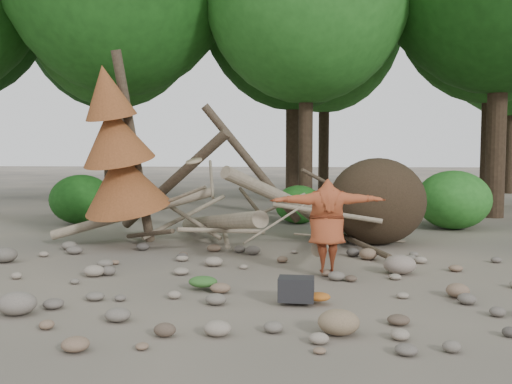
{
  "coord_description": "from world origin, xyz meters",
  "views": [
    {
      "loc": [
        0.86,
        -8.81,
        2.19
      ],
      "look_at": [
        0.05,
        1.5,
        1.4
      ],
      "focal_mm": 40.0,
      "sensor_mm": 36.0,
      "label": 1
    }
  ],
  "objects": [
    {
      "name": "boulder_mid_right",
      "position": [
        2.59,
        1.18,
        0.17
      ],
      "size": [
        0.57,
        0.51,
        0.34
      ],
      "primitive_type": "ellipsoid",
      "color": "gray",
      "rests_on": "ground"
    },
    {
      "name": "boulder_front_left",
      "position": [
        -2.86,
        -1.71,
        0.15
      ],
      "size": [
        0.51,
        0.46,
        0.31
      ],
      "primitive_type": "ellipsoid",
      "color": "slate",
      "rests_on": "ground"
    },
    {
      "name": "dead_conifer",
      "position": [
        -3.12,
        3.37,
        2.11
      ],
      "size": [
        2.06,
        2.16,
        4.35
      ],
      "color": "#4C3F30",
      "rests_on": "ground"
    },
    {
      "name": "frisbee_thrower",
      "position": [
        1.31,
        0.9,
        0.88
      ],
      "size": [
        3.42,
        0.74,
        1.97
      ],
      "color": "brown",
      "rests_on": "ground"
    },
    {
      "name": "deadfall_pile",
      "position": [
        2.02,
        4.24,
        0.95
      ],
      "size": [
        8.55,
        5.24,
        3.3
      ],
      "color": "#332619",
      "rests_on": "ground"
    },
    {
      "name": "bush_left",
      "position": [
        -5.5,
        7.2,
        0.72
      ],
      "size": [
        1.8,
        1.8,
        1.44
      ],
      "primitive_type": "ellipsoid",
      "color": "#195015",
      "rests_on": "ground"
    },
    {
      "name": "boulder_front_right",
      "position": [
        1.32,
        -2.18,
        0.15
      ],
      "size": [
        0.5,
        0.45,
        0.3
      ],
      "primitive_type": "ellipsoid",
      "color": "#826C51",
      "rests_on": "ground"
    },
    {
      "name": "cloth_orange",
      "position": [
        1.13,
        -0.89,
        0.06
      ],
      "size": [
        0.32,
        0.27,
        0.12
      ],
      "primitive_type": "ellipsoid",
      "color": "#A7581C",
      "rests_on": "ground"
    },
    {
      "name": "bush_right",
      "position": [
        5.0,
        7.0,
        0.8
      ],
      "size": [
        2.0,
        2.0,
        1.6
      ],
      "primitive_type": "ellipsoid",
      "color": "#2B7825",
      "rests_on": "ground"
    },
    {
      "name": "cloth_green",
      "position": [
        -0.64,
        -0.22,
        0.08
      ],
      "size": [
        0.45,
        0.37,
        0.17
      ],
      "primitive_type": "ellipsoid",
      "color": "#2E5B24",
      "rests_on": "ground"
    },
    {
      "name": "boulder_mid_left",
      "position": [
        -4.83,
        1.61,
        0.15
      ],
      "size": [
        0.49,
        0.44,
        0.3
      ],
      "primitive_type": "ellipsoid",
      "color": "#615B52",
      "rests_on": "ground"
    },
    {
      "name": "backpack",
      "position": [
        0.81,
        -0.93,
        0.17
      ],
      "size": [
        0.51,
        0.36,
        0.33
      ],
      "primitive_type": "cube",
      "rotation": [
        0.0,
        0.0,
        -0.05
      ],
      "color": "black",
      "rests_on": "ground"
    },
    {
      "name": "ground",
      "position": [
        0.0,
        0.0,
        0.0
      ],
      "size": [
        120.0,
        120.0,
        0.0
      ],
      "primitive_type": "plane",
      "color": "#514C44",
      "rests_on": "ground"
    },
    {
      "name": "bush_mid",
      "position": [
        0.8,
        7.8,
        0.56
      ],
      "size": [
        1.4,
        1.4,
        1.12
      ],
      "primitive_type": "ellipsoid",
      "color": "#22651D",
      "rests_on": "ground"
    }
  ]
}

